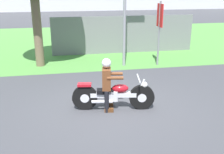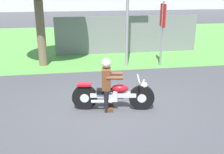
% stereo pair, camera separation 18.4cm
% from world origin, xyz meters
% --- Properties ---
extents(ground, '(120.00, 120.00, 0.00)m').
position_xyz_m(ground, '(0.00, 0.00, 0.00)').
color(ground, '#424247').
extents(grass_verge, '(60.00, 12.00, 0.01)m').
position_xyz_m(grass_verge, '(0.00, 9.31, 0.00)').
color(grass_verge, '#549342').
rests_on(grass_verge, ground).
extents(motorcycle_lead, '(2.19, 0.69, 0.90)m').
position_xyz_m(motorcycle_lead, '(0.04, -0.09, 0.41)').
color(motorcycle_lead, black).
rests_on(motorcycle_lead, ground).
extents(rider_lead, '(0.60, 0.52, 1.42)m').
position_xyz_m(rider_lead, '(-0.12, -0.06, 0.83)').
color(rider_lead, black).
rests_on(rider_lead, ground).
extents(sign_banner, '(0.08, 0.60, 2.60)m').
position_xyz_m(sign_banner, '(2.65, 3.74, 1.72)').
color(sign_banner, gray).
rests_on(sign_banner, ground).
extents(fence_segment, '(7.00, 0.06, 1.80)m').
position_xyz_m(fence_segment, '(1.76, 6.10, 0.90)').
color(fence_segment, slate).
rests_on(fence_segment, ground).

